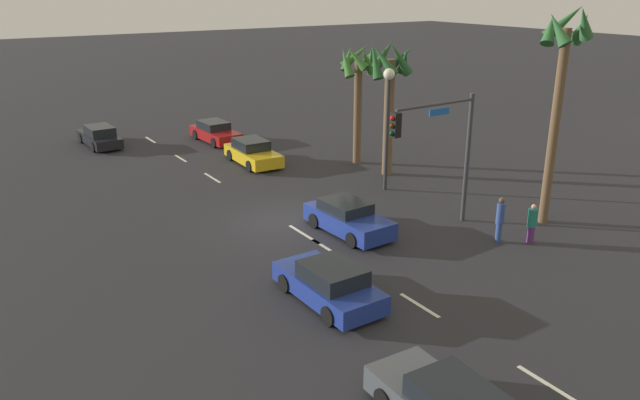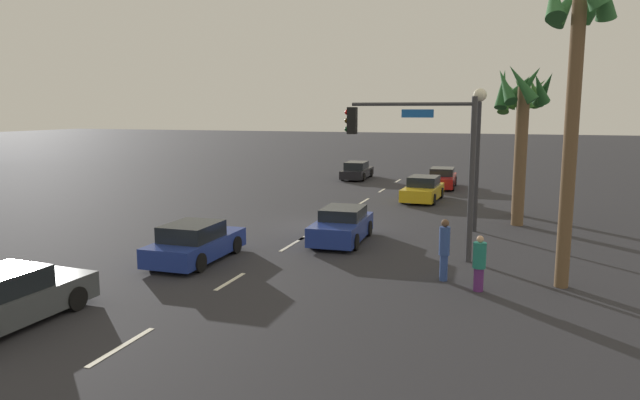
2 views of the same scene
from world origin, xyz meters
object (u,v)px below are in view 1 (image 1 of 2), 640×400
object	(u,v)px
car_4	(348,218)
pedestrian_0	(532,223)
traffic_signal	(443,141)
palm_tree_0	(358,74)
car_1	(215,132)
car_3	(253,153)
car_5	(329,284)
palm_tree_2	(389,79)
car_2	(100,137)
palm_tree_1	(562,66)
streetlamp	(388,106)
pedestrian_1	(500,218)

from	to	relation	value
car_4	pedestrian_0	distance (m)	7.48
traffic_signal	palm_tree_0	size ratio (longest dim) A/B	0.82
car_1	traffic_signal	bearing A→B (deg)	4.89
car_1	car_3	bearing A→B (deg)	-3.34
car_1	car_5	bearing A→B (deg)	-14.67
palm_tree_2	car_2	bearing A→B (deg)	-142.42
car_2	car_4	distance (m)	21.36
car_4	car_5	xyz separation A→B (m)	(4.55, -4.01, -0.00)
palm_tree_2	car_5	bearing A→B (deg)	-46.11
car_3	traffic_signal	distance (m)	13.92
car_1	palm_tree_1	xyz separation A→B (m)	(21.47, 6.17, 6.18)
palm_tree_1	pedestrian_0	bearing A→B (deg)	-62.16
car_1	palm_tree_0	world-z (taller)	palm_tree_0
car_2	car_3	size ratio (longest dim) A/B	1.04
traffic_signal	streetlamp	distance (m)	5.57
car_4	pedestrian_0	xyz separation A→B (m)	(4.94, 5.61, 0.22)
car_5	pedestrian_1	xyz separation A→B (m)	(-0.35, 8.53, 0.41)
car_3	pedestrian_1	bearing A→B (deg)	10.83
car_5	pedestrian_0	bearing A→B (deg)	87.72
car_1	traffic_signal	world-z (taller)	traffic_signal
car_2	car_3	bearing A→B (deg)	35.18
car_1	palm_tree_1	distance (m)	23.17
car_3	palm_tree_0	bearing A→B (deg)	58.08
pedestrian_1	car_5	bearing A→B (deg)	-87.68
palm_tree_0	streetlamp	bearing A→B (deg)	-19.59
car_1	pedestrian_0	world-z (taller)	pedestrian_0
car_1	pedestrian_0	xyz separation A→B (m)	(22.73, 3.77, 0.24)
car_1	car_3	xyz separation A→B (m)	(6.12, -0.36, 0.03)
car_2	car_4	world-z (taller)	car_4
palm_tree_0	palm_tree_1	bearing A→B (deg)	6.40
car_3	palm_tree_2	xyz separation A→B (m)	(5.96, 5.18, 4.59)
pedestrian_1	palm_tree_2	bearing A→B (deg)	167.84
pedestrian_0	palm_tree_0	xyz separation A→B (m)	(-13.39, 1.04, 4.30)
car_1	car_4	size ratio (longest dim) A/B	1.05
pedestrian_0	car_3	bearing A→B (deg)	-166.04
car_2	traffic_signal	size ratio (longest dim) A/B	0.82
palm_tree_1	car_5	bearing A→B (deg)	-85.80
car_4	pedestrian_0	world-z (taller)	pedestrian_0
traffic_signal	palm_tree_1	bearing A→B (deg)	66.49
palm_tree_0	car_3	bearing A→B (deg)	-121.92
car_1	car_2	distance (m)	7.40
car_1	streetlamp	size ratio (longest dim) A/B	0.74
car_3	pedestrian_1	xyz separation A→B (m)	(15.88, 3.04, 0.39)
palm_tree_1	car_2	bearing A→B (deg)	-152.10
car_3	car_5	xyz separation A→B (m)	(16.23, -5.49, -0.01)
pedestrian_1	palm_tree_1	xyz separation A→B (m)	(-0.54, 3.48, 5.76)
car_4	car_1	bearing A→B (deg)	174.09
palm_tree_0	car_1	bearing A→B (deg)	-152.77
traffic_signal	pedestrian_0	world-z (taller)	traffic_signal
palm_tree_1	palm_tree_2	xyz separation A→B (m)	(-9.38, -1.35, -1.56)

